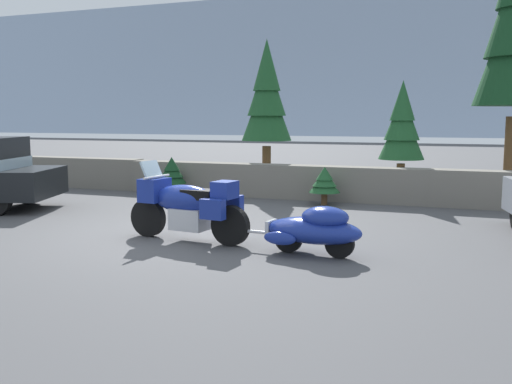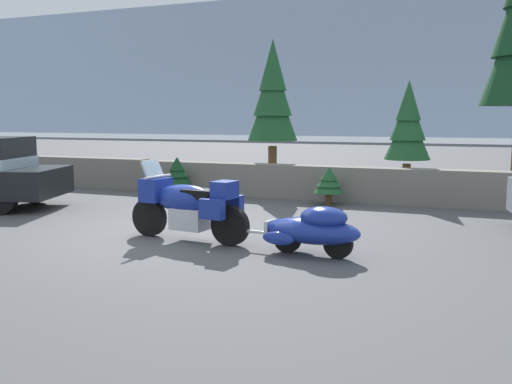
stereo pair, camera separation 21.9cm
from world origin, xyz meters
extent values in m
plane|color=#4C4C4F|center=(0.00, 0.00, 0.00)|extent=(80.00, 80.00, 0.00)
cube|color=slate|center=(-8.00, 5.29, 0.44)|extent=(8.00, 0.53, 0.89)
cube|color=slate|center=(0.00, 5.25, 0.43)|extent=(8.00, 0.56, 0.86)
cube|color=#8C9EB7|center=(0.00, 95.28, 8.00)|extent=(240.00, 80.00, 16.00)
cylinder|color=black|center=(-0.34, -0.23, 0.33)|extent=(0.67, 0.21, 0.66)
cylinder|color=black|center=(1.30, -0.41, 0.33)|extent=(0.67, 0.21, 0.66)
cube|color=silver|center=(0.53, -0.32, 0.38)|extent=(0.64, 0.50, 0.36)
ellipsoid|color=navy|center=(0.43, -0.31, 0.71)|extent=(1.24, 0.57, 0.48)
cube|color=navy|center=(-0.19, -0.25, 0.83)|extent=(0.41, 0.56, 0.40)
cube|color=#9EB7C6|center=(-0.24, -0.24, 1.16)|extent=(0.24, 0.46, 0.34)
cube|color=black|center=(0.73, -0.35, 0.81)|extent=(0.60, 0.42, 0.16)
cube|color=navy|center=(1.20, -0.40, 0.91)|extent=(0.36, 0.43, 0.28)
cube|color=navy|center=(1.12, -0.69, 0.63)|extent=(0.42, 0.20, 0.32)
cube|color=navy|center=(1.18, -0.09, 0.63)|extent=(0.42, 0.20, 0.32)
cylinder|color=silver|center=(-0.14, -0.25, 1.06)|extent=(0.12, 0.70, 0.04)
cylinder|color=silver|center=(-0.29, -0.23, 0.58)|extent=(0.26, 0.10, 0.54)
cylinder|color=black|center=(2.32, -0.52, 0.22)|extent=(0.45, 0.15, 0.44)
cylinder|color=black|center=(3.14, -0.61, 0.22)|extent=(0.45, 0.15, 0.44)
ellipsoid|color=navy|center=(2.73, -0.57, 0.38)|extent=(1.57, 0.84, 0.40)
ellipsoid|color=navy|center=(2.91, -0.58, 0.60)|extent=(0.78, 0.63, 0.32)
cube|color=silver|center=(2.03, -0.49, 0.36)|extent=(0.09, 0.32, 0.24)
ellipsoid|color=navy|center=(2.29, -0.84, 0.28)|extent=(0.53, 0.20, 0.20)
ellipsoid|color=navy|center=(2.36, -0.20, 0.28)|extent=(0.53, 0.20, 0.20)
cylinder|color=silver|center=(1.64, -0.45, 0.27)|extent=(0.70, 0.13, 0.05)
cylinder|color=black|center=(-4.52, 0.50, 0.34)|extent=(0.71, 0.42, 0.68)
cylinder|color=black|center=(-5.04, 2.07, 0.34)|extent=(0.71, 0.42, 0.68)
cylinder|color=brown|center=(3.17, 6.56, 0.44)|extent=(0.21, 0.21, 0.88)
cone|color=#1E5128|center=(3.17, 6.56, 1.68)|extent=(1.19, 1.19, 1.38)
cone|color=#1E5128|center=(3.17, 6.56, 2.10)|extent=(0.92, 0.92, 1.21)
cone|color=#1E5128|center=(3.17, 6.56, 2.51)|extent=(0.65, 0.65, 1.04)
cylinder|color=brown|center=(-0.73, 6.99, 0.62)|extent=(0.25, 0.25, 1.25)
cone|color=#1E5128|center=(-0.73, 6.99, 2.39)|extent=(1.45, 1.45, 1.97)
cone|color=#1E5128|center=(-0.73, 6.99, 2.98)|extent=(1.12, 1.12, 1.72)
cone|color=#1E5128|center=(-0.73, 6.99, 3.58)|extent=(0.80, 0.80, 1.48)
cylinder|color=brown|center=(1.65, 4.47, 0.13)|extent=(0.15, 0.15, 0.26)
cone|color=#1E5128|center=(1.65, 4.47, 0.51)|extent=(0.75, 0.75, 0.42)
cone|color=#1E5128|center=(1.65, 4.47, 0.63)|extent=(0.58, 0.58, 0.36)
cone|color=#1E5128|center=(1.65, 4.47, 0.76)|extent=(0.41, 0.41, 0.31)
cylinder|color=brown|center=(-2.52, 4.54, 0.15)|extent=(0.15, 0.15, 0.30)
cone|color=#143D1E|center=(-2.52, 4.54, 0.58)|extent=(0.77, 0.77, 0.47)
cone|color=#143D1E|center=(-2.52, 4.54, 0.72)|extent=(0.60, 0.60, 0.41)
cone|color=#143D1E|center=(-2.52, 4.54, 0.86)|extent=(0.43, 0.43, 0.36)
camera|label=1|loc=(4.93, -8.82, 2.06)|focal=40.32mm
camera|label=2|loc=(5.13, -8.74, 2.06)|focal=40.32mm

